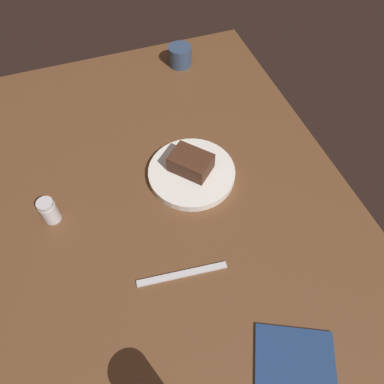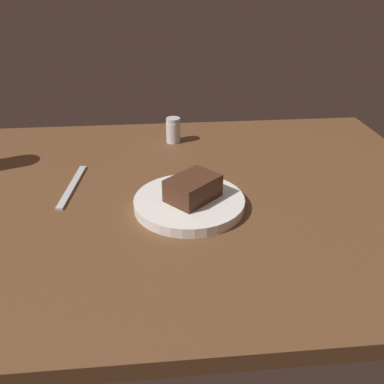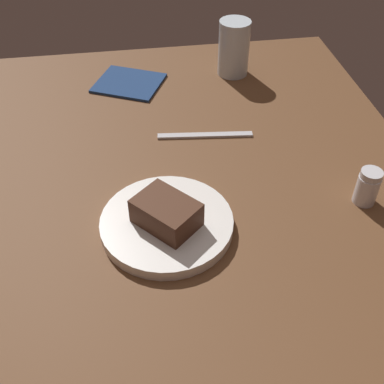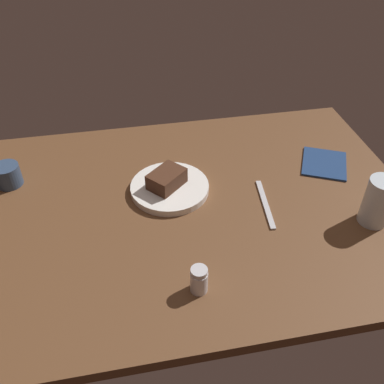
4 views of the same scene
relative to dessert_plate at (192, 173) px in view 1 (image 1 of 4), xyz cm
name	(u,v)px [view 1 (image 1 of 4)]	position (x,y,z in cm)	size (l,w,h in cm)	color
dining_table	(171,200)	(4.29, -6.73, -2.47)	(120.00, 84.00, 3.00)	brown
dessert_plate	(192,173)	(0.00, 0.00, 0.00)	(21.38, 21.38, 1.95)	white
chocolate_cake_slice	(191,163)	(-0.72, 0.04, 3.18)	(9.63, 6.88, 4.41)	#472819
salt_shaker	(49,211)	(1.18, -34.02, 2.25)	(3.81, 3.81, 6.55)	silver
coffee_cup	(180,56)	(-43.39, 11.34, 2.06)	(7.14, 7.14, 6.07)	#334766
butter_knife	(182,274)	(23.90, -10.45, -0.72)	(19.00, 1.40, 0.50)	silver
folded_napkin	(295,363)	(46.81, 3.44, -0.67)	(12.52, 14.41, 0.60)	navy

